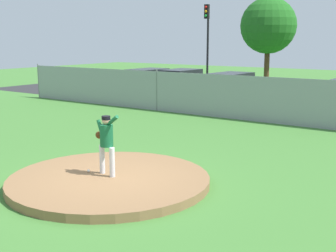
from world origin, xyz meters
The scene contains 12 objects.
ground_plane centered at (0.00, 6.00, 0.00)m, with size 80.00×80.00×0.00m, color #427A33.
asphalt_strip centered at (0.00, 14.50, 0.00)m, with size 44.00×7.00×0.01m, color #2B2B2D.
pitchers_mound centered at (0.00, 0.00, 0.10)m, with size 4.89×4.89×0.20m, color olive.
pitcher_youth centered at (-0.13, 0.06, 1.11)m, with size 0.83×0.32×1.54m.
baseball centered at (-0.66, -0.04, 0.24)m, with size 0.07×0.07×0.07m, color white.
chainlink_fence centered at (0.00, 10.00, 0.97)m, with size 29.80×0.07×2.04m.
parked_car_silver centered at (-10.19, 14.74, 0.80)m, with size 1.89×4.80×1.66m.
parked_car_navy centered at (-7.42, 14.34, 0.83)m, with size 1.83×4.51×1.75m.
parked_car_white centered at (-4.06, 14.24, 0.81)m, with size 2.00×4.57×1.69m.
traffic_cone_orange centered at (-0.12, 12.58, 0.26)m, with size 0.40×0.40×0.55m.
traffic_light_near centered at (-7.91, 18.24, 3.84)m, with size 0.28×0.46×5.71m.
tree_tall_centre centered at (-5.97, 23.68, 4.45)m, with size 4.05×4.05×6.49m.
Camera 1 is at (7.19, -7.75, 3.47)m, focal length 47.99 mm.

